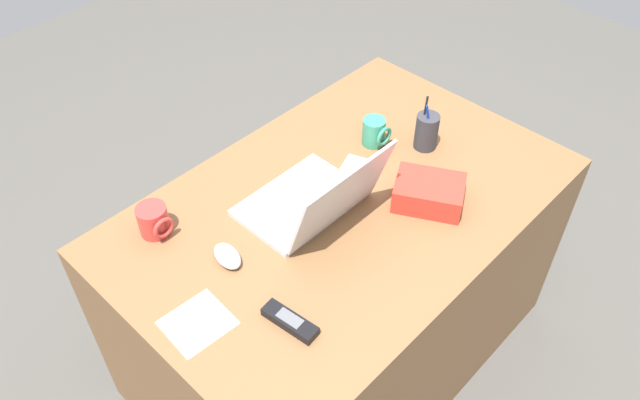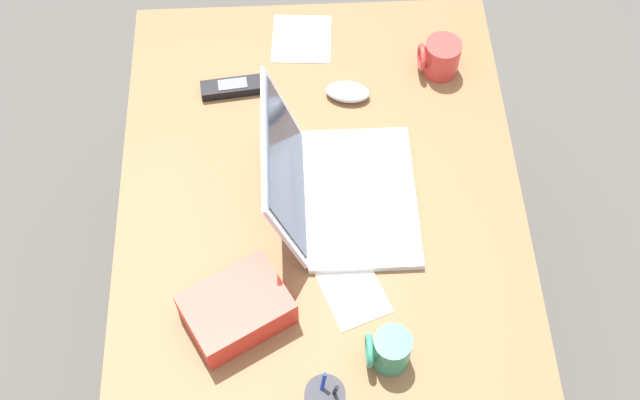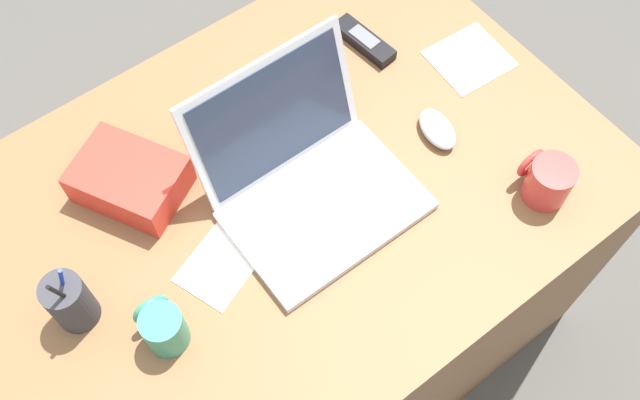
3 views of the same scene
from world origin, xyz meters
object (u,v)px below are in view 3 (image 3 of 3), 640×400
at_px(laptop, 309,179).
at_px(computer_mouse, 437,129).
at_px(cordless_phone, 364,41).
at_px(pen_holder, 70,302).
at_px(coffee_mug_tall, 163,328).
at_px(coffee_mug_white, 547,180).
at_px(snack_bag, 130,179).

distance_m(laptop, computer_mouse, 0.28).
xyz_separation_m(laptop, cordless_phone, (0.31, 0.22, -0.04)).
relative_size(computer_mouse, pen_holder, 0.58).
height_order(coffee_mug_tall, cordless_phone, coffee_mug_tall).
height_order(laptop, coffee_mug_white, laptop).
relative_size(laptop, computer_mouse, 3.40).
height_order(computer_mouse, coffee_mug_white, coffee_mug_white).
relative_size(coffee_mug_tall, pen_holder, 0.51).
bearing_deg(cordless_phone, laptop, -144.57).
xyz_separation_m(laptop, computer_mouse, (0.28, -0.04, -0.04)).
bearing_deg(computer_mouse, pen_holder, -175.78).
bearing_deg(snack_bag, laptop, -38.41).
height_order(coffee_mug_tall, pen_holder, pen_holder).
xyz_separation_m(cordless_phone, snack_bag, (-0.57, -0.01, 0.03)).
bearing_deg(computer_mouse, cordless_phone, 94.90).
height_order(coffee_mug_white, coffee_mug_tall, coffee_mug_tall).
bearing_deg(laptop, coffee_mug_tall, -167.40).
height_order(coffee_mug_white, cordless_phone, coffee_mug_white).
bearing_deg(computer_mouse, coffee_mug_tall, -165.68).
xyz_separation_m(coffee_mug_tall, pen_holder, (-0.10, 0.12, 0.01)).
xyz_separation_m(laptop, coffee_mug_white, (0.35, -0.26, -0.01)).
bearing_deg(computer_mouse, snack_bag, 166.30).
bearing_deg(laptop, pen_holder, 174.38).
bearing_deg(coffee_mug_white, computer_mouse, 107.54).
distance_m(coffee_mug_white, pen_holder, 0.86).
xyz_separation_m(coffee_mug_white, pen_holder, (-0.80, 0.31, 0.02)).
bearing_deg(cordless_phone, snack_bag, -178.51).
height_order(coffee_mug_white, pen_holder, pen_holder).
height_order(laptop, computer_mouse, laptop).
bearing_deg(coffee_mug_white, laptop, 143.06).
relative_size(computer_mouse, coffee_mug_tall, 1.13).
distance_m(computer_mouse, coffee_mug_white, 0.23).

